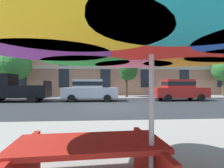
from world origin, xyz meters
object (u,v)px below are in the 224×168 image
street_tree_left (14,64)px  pickup_black (13,89)px  sedan_red (179,89)px  sedan_silver (89,90)px  patio_umbrella (152,31)px  street_tree_middle (128,71)px  picnic_table (89,164)px  street_tree_right (223,69)px

street_tree_left → pickup_black: bearing=-67.1°
sedan_red → street_tree_left: (-14.92, 3.26, 2.32)m
sedan_silver → patio_umbrella: patio_umbrella is taller
street_tree_middle → picnic_table: 15.75m
street_tree_right → patio_umbrella: size_ratio=1.18×
sedan_silver → sedan_red: size_ratio=1.00×
sedan_silver → street_tree_left: (-7.40, 3.26, 2.32)m
street_tree_middle → picnic_table: (-3.00, -15.30, -2.22)m
pickup_black → street_tree_middle: size_ratio=1.34×
picnic_table → pickup_black: bearing=118.0°
pickup_black → sedan_red: size_ratio=1.16×
sedan_red → street_tree_right: bearing=29.5°
sedan_red → street_tree_middle: bearing=144.2°
street_tree_middle → patio_umbrella: bearing=-98.4°
street_tree_middle → street_tree_right: 10.56m
sedan_red → picnic_table: sedan_red is taller
sedan_red → picnic_table: size_ratio=2.32×
street_tree_left → patio_umbrella: 18.25m
sedan_silver → street_tree_middle: size_ratio=1.16×
sedan_silver → street_tree_right: size_ratio=1.04×
sedan_red → pickup_black: bearing=180.0°
sedan_red → street_tree_right: (6.63, 3.75, 2.00)m
sedan_silver → patio_umbrella: bearing=-83.9°
sedan_silver → street_tree_middle: 4.91m
street_tree_middle → street_tree_right: size_ratio=0.90×
pickup_black → sedan_silver: bearing=-0.0°
pickup_black → sedan_red: 13.54m
pickup_black → street_tree_left: bearing=112.9°
pickup_black → sedan_silver: 6.02m
patio_umbrella → street_tree_left: bearing=118.7°
street_tree_left → street_tree_middle: (11.04, -0.47, -0.57)m
street_tree_left → street_tree_middle: bearing=-2.4°
street_tree_left → street_tree_right: street_tree_left is taller
street_tree_middle → street_tree_right: (10.51, 0.95, 0.25)m
street_tree_right → street_tree_left: bearing=-178.7°
street_tree_right → patio_umbrella: (-12.79, -16.45, -0.88)m
sedan_red → patio_umbrella: 14.16m
sedan_silver → street_tree_right: (14.15, 3.75, 2.00)m
sedan_red → picnic_table: (-6.88, -12.51, -0.46)m
picnic_table → street_tree_middle: bearing=78.9°
sedan_silver → sedan_red: (7.52, 0.00, 0.00)m
sedan_red → sedan_silver: bearing=180.0°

